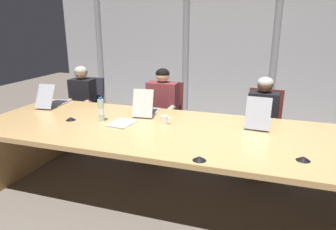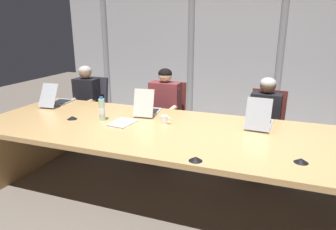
{
  "view_description": "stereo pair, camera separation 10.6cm",
  "coord_description": "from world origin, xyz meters",
  "px_view_note": "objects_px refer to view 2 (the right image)",
  "views": [
    {
      "loc": [
        0.67,
        -2.74,
        1.75
      ],
      "look_at": [
        -0.28,
        0.15,
        0.83
      ],
      "focal_mm": 32.33,
      "sensor_mm": 36.0,
      "label": 1
    },
    {
      "loc": [
        0.77,
        -2.71,
        1.75
      ],
      "look_at": [
        -0.28,
        0.15,
        0.83
      ],
      "focal_mm": 32.33,
      "sensor_mm": 36.0,
      "label": 2
    }
  ],
  "objects_px": {
    "person_left_mid": "(163,107)",
    "person_center": "(264,119)",
    "conference_mic_middle": "(301,160)",
    "water_bottle_primary": "(102,110)",
    "laptop_left_end": "(57,100)",
    "laptop_center": "(260,121)",
    "laptop_left_mid": "(148,109)",
    "office_chair_left_end": "(91,117)",
    "conference_mic_right_side": "(72,118)",
    "office_chair_left_mid": "(169,126)",
    "conference_mic_left_side": "(196,159)",
    "office_chair_center": "(263,137)",
    "person_left_end": "(84,101)",
    "spiral_notepad": "(122,123)",
    "coffee_mug_near": "(165,120)"
  },
  "relations": [
    {
      "from": "conference_mic_left_side",
      "to": "laptop_center",
      "type": "bearing_deg",
      "value": 68.59
    },
    {
      "from": "water_bottle_primary",
      "to": "office_chair_center",
      "type": "bearing_deg",
      "value": 33.38
    },
    {
      "from": "laptop_center",
      "to": "person_left_end",
      "type": "bearing_deg",
      "value": 81.69
    },
    {
      "from": "conference_mic_left_side",
      "to": "spiral_notepad",
      "type": "relative_size",
      "value": 0.33
    },
    {
      "from": "person_left_end",
      "to": "spiral_notepad",
      "type": "distance_m",
      "value": 1.52
    },
    {
      "from": "person_left_mid",
      "to": "laptop_left_end",
      "type": "bearing_deg",
      "value": -66.88
    },
    {
      "from": "person_left_mid",
      "to": "conference_mic_middle",
      "type": "bearing_deg",
      "value": 51.18
    },
    {
      "from": "office_chair_left_end",
      "to": "conference_mic_middle",
      "type": "xyz_separation_m",
      "value": [
        2.92,
        -1.49,
        0.39
      ]
    },
    {
      "from": "office_chair_center",
      "to": "conference_mic_left_side",
      "type": "height_order",
      "value": "office_chair_center"
    },
    {
      "from": "laptop_center",
      "to": "person_center",
      "type": "xyz_separation_m",
      "value": [
        0.02,
        0.55,
        -0.15
      ]
    },
    {
      "from": "office_chair_left_mid",
      "to": "conference_mic_middle",
      "type": "height_order",
      "value": "office_chair_left_mid"
    },
    {
      "from": "coffee_mug_near",
      "to": "conference_mic_left_side",
      "type": "relative_size",
      "value": 1.11
    },
    {
      "from": "office_chair_left_end",
      "to": "person_left_mid",
      "type": "height_order",
      "value": "person_left_mid"
    },
    {
      "from": "water_bottle_primary",
      "to": "coffee_mug_near",
      "type": "height_order",
      "value": "water_bottle_primary"
    },
    {
      "from": "water_bottle_primary",
      "to": "laptop_left_end",
      "type": "bearing_deg",
      "value": 156.84
    },
    {
      "from": "person_center",
      "to": "spiral_notepad",
      "type": "height_order",
      "value": "person_center"
    },
    {
      "from": "office_chair_left_mid",
      "to": "person_center",
      "type": "height_order",
      "value": "person_center"
    },
    {
      "from": "spiral_notepad",
      "to": "laptop_center",
      "type": "bearing_deg",
      "value": 23.7
    },
    {
      "from": "office_chair_left_end",
      "to": "office_chair_center",
      "type": "height_order",
      "value": "office_chair_left_end"
    },
    {
      "from": "laptop_left_end",
      "to": "person_left_end",
      "type": "distance_m",
      "value": 0.55
    },
    {
      "from": "laptop_left_end",
      "to": "conference_mic_right_side",
      "type": "bearing_deg",
      "value": -133.79
    },
    {
      "from": "person_center",
      "to": "office_chair_center",
      "type": "bearing_deg",
      "value": -179.27
    },
    {
      "from": "office_chair_left_end",
      "to": "spiral_notepad",
      "type": "relative_size",
      "value": 2.92
    },
    {
      "from": "person_left_mid",
      "to": "person_center",
      "type": "xyz_separation_m",
      "value": [
        1.31,
        -0.01,
        -0.03
      ]
    },
    {
      "from": "water_bottle_primary",
      "to": "conference_mic_right_side",
      "type": "bearing_deg",
      "value": -167.3
    },
    {
      "from": "office_chair_center",
      "to": "coffee_mug_near",
      "type": "distance_m",
      "value": 1.45
    },
    {
      "from": "person_center",
      "to": "water_bottle_primary",
      "type": "distance_m",
      "value": 1.91
    },
    {
      "from": "person_left_end",
      "to": "office_chair_left_end",
      "type": "bearing_deg",
      "value": -176.45
    },
    {
      "from": "person_left_mid",
      "to": "spiral_notepad",
      "type": "bearing_deg",
      "value": -5.07
    },
    {
      "from": "conference_mic_left_side",
      "to": "conference_mic_right_side",
      "type": "distance_m",
      "value": 1.67
    },
    {
      "from": "laptop_left_end",
      "to": "person_left_mid",
      "type": "relative_size",
      "value": 0.43
    },
    {
      "from": "person_center",
      "to": "conference_mic_middle",
      "type": "xyz_separation_m",
      "value": [
        0.34,
        -1.33,
        0.1
      ]
    },
    {
      "from": "person_left_mid",
      "to": "person_left_end",
      "type": "bearing_deg",
      "value": -89.36
    },
    {
      "from": "person_center",
      "to": "conference_mic_middle",
      "type": "relative_size",
      "value": 10.39
    },
    {
      "from": "office_chair_left_mid",
      "to": "conference_mic_left_side",
      "type": "bearing_deg",
      "value": 16.54
    },
    {
      "from": "office_chair_left_end",
      "to": "water_bottle_primary",
      "type": "xyz_separation_m",
      "value": [
        0.93,
        -1.1,
        0.49
      ]
    },
    {
      "from": "laptop_center",
      "to": "office_chair_center",
      "type": "height_order",
      "value": "laptop_center"
    },
    {
      "from": "laptop_left_mid",
      "to": "conference_mic_left_side",
      "type": "height_order",
      "value": "laptop_left_mid"
    },
    {
      "from": "person_left_mid",
      "to": "water_bottle_primary",
      "type": "distance_m",
      "value": 1.02
    },
    {
      "from": "laptop_left_end",
      "to": "person_left_mid",
      "type": "distance_m",
      "value": 1.4
    },
    {
      "from": "person_left_end",
      "to": "spiral_notepad",
      "type": "relative_size",
      "value": 3.54
    },
    {
      "from": "laptop_left_mid",
      "to": "office_chair_left_end",
      "type": "relative_size",
      "value": 0.47
    },
    {
      "from": "office_chair_center",
      "to": "person_center",
      "type": "distance_m",
      "value": 0.34
    },
    {
      "from": "laptop_center",
      "to": "office_chair_center",
      "type": "distance_m",
      "value": 0.84
    },
    {
      "from": "laptop_left_end",
      "to": "water_bottle_primary",
      "type": "xyz_separation_m",
      "value": [
        0.94,
        -0.4,
        0.06
      ]
    },
    {
      "from": "laptop_left_mid",
      "to": "person_left_mid",
      "type": "xyz_separation_m",
      "value": [
        -0.02,
        0.54,
        -0.12
      ]
    },
    {
      "from": "laptop_left_end",
      "to": "laptop_center",
      "type": "height_order",
      "value": "laptop_center"
    },
    {
      "from": "office_chair_left_end",
      "to": "spiral_notepad",
      "type": "height_order",
      "value": "office_chair_left_end"
    },
    {
      "from": "laptop_left_mid",
      "to": "person_center",
      "type": "relative_size",
      "value": 0.4
    },
    {
      "from": "laptop_center",
      "to": "conference_mic_left_side",
      "type": "xyz_separation_m",
      "value": [
        -0.4,
        -1.03,
        -0.05
      ]
    }
  ]
}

